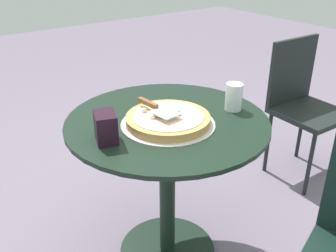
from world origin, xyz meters
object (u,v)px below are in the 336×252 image
pizza_server (156,107)px  napkin_dispenser (106,127)px  pizza_on_tray (168,120)px  patio_table (167,162)px  drinking_cup (234,97)px  patio_chair_near (302,99)px

pizza_server → napkin_dispenser: bearing=5.3°
pizza_on_tray → napkin_dispenser: bearing=-4.9°
patio_table → pizza_on_tray: (0.02, 0.04, 0.22)m
napkin_dispenser → drinking_cup: bearing=102.2°
patio_table → pizza_on_tray: bearing=57.3°
napkin_dispenser → patio_chair_near: patio_chair_near is taller
pizza_server → drinking_cup: size_ratio=1.87×
pizza_server → napkin_dispenser: (0.23, 0.02, -0.01)m
patio_table → pizza_on_tray: pizza_on_tray is taller
pizza_server → drinking_cup: bearing=164.7°
pizza_server → patio_chair_near: patio_chair_near is taller
drinking_cup → pizza_on_tray: bearing=-8.8°
napkin_dispenser → patio_chair_near: 1.39m
patio_table → patio_chair_near: 1.08m
patio_table → drinking_cup: size_ratio=7.16×
pizza_on_tray → napkin_dispenser: (0.26, -0.02, 0.04)m
pizza_server → pizza_on_tray: bearing=120.6°
patio_table → pizza_server: size_ratio=3.84×
pizza_on_tray → patio_chair_near: bearing=-172.2°
patio_table → patio_chair_near: patio_chair_near is taller
napkin_dispenser → patio_chair_near: size_ratio=0.13×
patio_table → napkin_dispenser: size_ratio=7.59×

